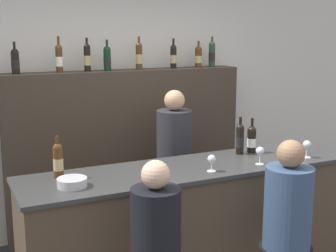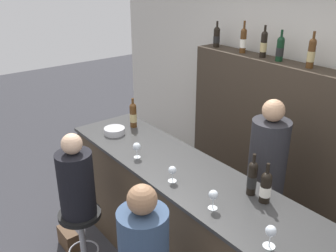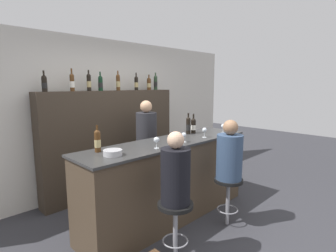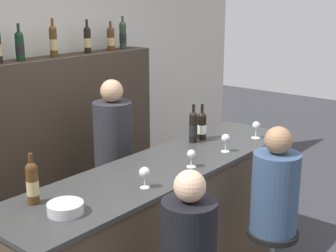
{
  "view_description": "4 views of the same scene",
  "coord_description": "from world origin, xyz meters",
  "px_view_note": "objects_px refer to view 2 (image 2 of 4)",
  "views": [
    {
      "loc": [
        -1.66,
        -2.76,
        2.11
      ],
      "look_at": [
        -0.23,
        0.24,
        1.44
      ],
      "focal_mm": 50.0,
      "sensor_mm": 36.0,
      "label": 1
    },
    {
      "loc": [
        2.0,
        -1.4,
        2.61
      ],
      "look_at": [
        -0.18,
        0.3,
        1.41
      ],
      "focal_mm": 40.0,
      "sensor_mm": 36.0,
      "label": 2
    },
    {
      "loc": [
        -2.43,
        -2.1,
        1.83
      ],
      "look_at": [
        -0.01,
        0.34,
        1.29
      ],
      "focal_mm": 28.0,
      "sensor_mm": 36.0,
      "label": 3
    },
    {
      "loc": [
        -2.41,
        -1.71,
        2.23
      ],
      "look_at": [
        -0.01,
        0.27,
        1.38
      ],
      "focal_mm": 50.0,
      "sensor_mm": 36.0,
      "label": 4
    }
  ],
  "objects_px": {
    "wine_bottle_counter_1": "(252,178)",
    "metal_bowl": "(114,131)",
    "wine_glass_0": "(137,147)",
    "wine_glass_3": "(271,232)",
    "wine_glass_2": "(213,196)",
    "wine_bottle_backbar_2": "(264,44)",
    "wine_bottle_backbar_3": "(280,49)",
    "guest_seated_right": "(144,245)",
    "bar_stool_left": "(81,225)",
    "wine_bottle_counter_2": "(266,187)",
    "wine_bottle_backbar_4": "(311,53)",
    "wine_bottle_backbar_1": "(243,40)",
    "wine_bottle_counter_0": "(133,115)",
    "wine_glass_1": "(172,171)",
    "wine_bottle_backbar_0": "(217,37)",
    "guest_seated_left": "(76,181)",
    "bartender": "(264,188)",
    "handbag": "(68,238)"
  },
  "relations": [
    {
      "from": "bartender",
      "to": "wine_bottle_backbar_1",
      "type": "bearing_deg",
      "value": 146.35
    },
    {
      "from": "handbag",
      "to": "bar_stool_left",
      "type": "bearing_deg",
      "value": 0.0
    },
    {
      "from": "wine_glass_3",
      "to": "bar_stool_left",
      "type": "distance_m",
      "value": 1.8
    },
    {
      "from": "wine_glass_3",
      "to": "wine_bottle_backbar_1",
      "type": "bearing_deg",
      "value": 136.92
    },
    {
      "from": "wine_bottle_backbar_3",
      "to": "handbag",
      "type": "height_order",
      "value": "wine_bottle_backbar_3"
    },
    {
      "from": "wine_bottle_counter_1",
      "to": "bar_stool_left",
      "type": "bearing_deg",
      "value": -144.22
    },
    {
      "from": "wine_glass_0",
      "to": "wine_glass_3",
      "type": "bearing_deg",
      "value": 0.0
    },
    {
      "from": "bar_stool_left",
      "to": "guest_seated_left",
      "type": "height_order",
      "value": "guest_seated_left"
    },
    {
      "from": "wine_bottle_counter_0",
      "to": "wine_bottle_backbar_0",
      "type": "xyz_separation_m",
      "value": [
        -0.09,
        1.22,
        0.64
      ]
    },
    {
      "from": "wine_glass_1",
      "to": "metal_bowl",
      "type": "xyz_separation_m",
      "value": [
        -1.03,
        0.1,
        -0.06
      ]
    },
    {
      "from": "wine_glass_3",
      "to": "wine_bottle_backbar_2",
      "type": "bearing_deg",
      "value": 131.83
    },
    {
      "from": "wine_bottle_backbar_0",
      "to": "handbag",
      "type": "distance_m",
      "value": 2.7
    },
    {
      "from": "wine_bottle_backbar_3",
      "to": "guest_seated_right",
      "type": "distance_m",
      "value": 2.32
    },
    {
      "from": "wine_glass_2",
      "to": "guest_seated_right",
      "type": "bearing_deg",
      "value": -103.23
    },
    {
      "from": "wine_bottle_counter_0",
      "to": "wine_bottle_backbar_1",
      "type": "height_order",
      "value": "wine_bottle_backbar_1"
    },
    {
      "from": "wine_bottle_backbar_0",
      "to": "guest_seated_left",
      "type": "distance_m",
      "value": 2.29
    },
    {
      "from": "wine_bottle_backbar_1",
      "to": "wine_bottle_backbar_2",
      "type": "bearing_deg",
      "value": -0.0
    },
    {
      "from": "guest_seated_left",
      "to": "bartender",
      "type": "bearing_deg",
      "value": 59.96
    },
    {
      "from": "wine_glass_2",
      "to": "metal_bowl",
      "type": "distance_m",
      "value": 1.47
    },
    {
      "from": "wine_bottle_counter_1",
      "to": "metal_bowl",
      "type": "relative_size",
      "value": 1.59
    },
    {
      "from": "wine_bottle_backbar_1",
      "to": "guest_seated_left",
      "type": "height_order",
      "value": "wine_bottle_backbar_1"
    },
    {
      "from": "wine_bottle_counter_0",
      "to": "wine_glass_2",
      "type": "xyz_separation_m",
      "value": [
        1.5,
        -0.34,
        -0.03
      ]
    },
    {
      "from": "wine_glass_1",
      "to": "bar_stool_left",
      "type": "distance_m",
      "value": 1.08
    },
    {
      "from": "wine_bottle_backbar_1",
      "to": "wine_bottle_backbar_3",
      "type": "height_order",
      "value": "wine_bottle_backbar_1"
    },
    {
      "from": "wine_bottle_backbar_4",
      "to": "wine_glass_3",
      "type": "bearing_deg",
      "value": -61.24
    },
    {
      "from": "guest_seated_right",
      "to": "wine_bottle_backbar_0",
      "type": "bearing_deg",
      "value": 125.76
    },
    {
      "from": "wine_bottle_backbar_0",
      "to": "wine_bottle_backbar_4",
      "type": "bearing_deg",
      "value": -0.0
    },
    {
      "from": "wine_glass_1",
      "to": "wine_glass_0",
      "type": "bearing_deg",
      "value": 180.0
    },
    {
      "from": "wine_bottle_backbar_3",
      "to": "wine_glass_1",
      "type": "bearing_deg",
      "value": -79.78
    },
    {
      "from": "metal_bowl",
      "to": "wine_glass_1",
      "type": "bearing_deg",
      "value": -5.36
    },
    {
      "from": "wine_bottle_backbar_3",
      "to": "handbag",
      "type": "xyz_separation_m",
      "value": [
        -0.76,
        -2.05,
        -1.76
      ]
    },
    {
      "from": "wine_bottle_counter_2",
      "to": "wine_bottle_backbar_4",
      "type": "bearing_deg",
      "value": 114.09
    },
    {
      "from": "wine_bottle_counter_2",
      "to": "wine_glass_1",
      "type": "relative_size",
      "value": 2.35
    },
    {
      "from": "wine_bottle_backbar_4",
      "to": "wine_glass_2",
      "type": "distance_m",
      "value": 1.75
    },
    {
      "from": "wine_bottle_counter_1",
      "to": "bar_stool_left",
      "type": "height_order",
      "value": "wine_bottle_counter_1"
    },
    {
      "from": "wine_bottle_counter_2",
      "to": "wine_bottle_counter_0",
      "type": "bearing_deg",
      "value": 180.0
    },
    {
      "from": "guest_seated_right",
      "to": "handbag",
      "type": "bearing_deg",
      "value": 180.0
    },
    {
      "from": "wine_glass_1",
      "to": "bartender",
      "type": "height_order",
      "value": "bartender"
    },
    {
      "from": "wine_bottle_counter_2",
      "to": "wine_glass_3",
      "type": "relative_size",
      "value": 2.06
    },
    {
      "from": "wine_glass_0",
      "to": "wine_glass_2",
      "type": "xyz_separation_m",
      "value": [
        0.93,
        0.0,
        0.0
      ]
    },
    {
      "from": "wine_bottle_backbar_2",
      "to": "wine_glass_0",
      "type": "relative_size",
      "value": 2.34
    },
    {
      "from": "bar_stool_left",
      "to": "wine_bottle_backbar_0",
      "type": "bearing_deg",
      "value": 103.12
    },
    {
      "from": "wine_bottle_counter_0",
      "to": "guest_seated_right",
      "type": "xyz_separation_m",
      "value": [
        1.39,
        -0.83,
        -0.26
      ]
    },
    {
      "from": "wine_bottle_backbar_2",
      "to": "bartender",
      "type": "bearing_deg",
      "value": -43.46
    },
    {
      "from": "wine_bottle_backbar_0",
      "to": "wine_bottle_backbar_4",
      "type": "height_order",
      "value": "wine_bottle_backbar_4"
    },
    {
      "from": "wine_bottle_counter_2",
      "to": "handbag",
      "type": "bearing_deg",
      "value": -153.12
    },
    {
      "from": "wine_bottle_counter_1",
      "to": "wine_bottle_backbar_4",
      "type": "xyz_separation_m",
      "value": [
        -0.42,
        1.22,
        0.65
      ]
    },
    {
      "from": "wine_bottle_backbar_3",
      "to": "guest_seated_right",
      "type": "xyz_separation_m",
      "value": [
        0.61,
        -2.05,
        -0.9
      ]
    },
    {
      "from": "guest_seated_right",
      "to": "wine_bottle_backbar_3",
      "type": "bearing_deg",
      "value": 106.44
    },
    {
      "from": "wine_bottle_counter_2",
      "to": "guest_seated_left",
      "type": "xyz_separation_m",
      "value": [
        -1.28,
        -0.83,
        -0.26
      ]
    }
  ]
}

